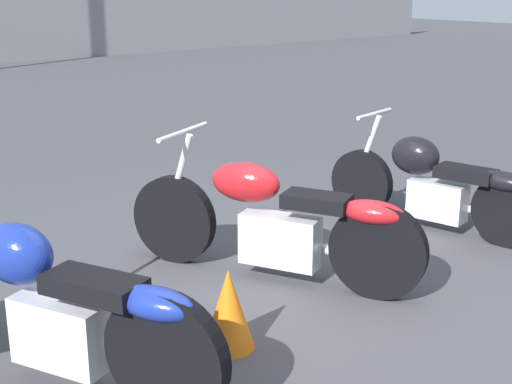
# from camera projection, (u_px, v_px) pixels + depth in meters

# --- Properties ---
(ground_plane) EXTENTS (60.00, 60.00, 0.00)m
(ground_plane) POSITION_uv_depth(u_px,v_px,m) (285.00, 292.00, 4.96)
(ground_plane) COLOR #424247
(motorcycle_slot_0) EXTENTS (1.10, 2.00, 1.04)m
(motorcycle_slot_0) POSITION_uv_depth(u_px,v_px,m) (53.00, 307.00, 3.72)
(motorcycle_slot_0) COLOR black
(motorcycle_slot_0) RESTS_ON ground_plane
(motorcycle_slot_1) EXTENTS (1.17, 2.07, 1.04)m
(motorcycle_slot_1) POSITION_uv_depth(u_px,v_px,m) (276.00, 222.00, 5.06)
(motorcycle_slot_1) COLOR black
(motorcycle_slot_1) RESTS_ON ground_plane
(motorcycle_slot_2) EXTENTS (0.68, 1.94, 0.96)m
(motorcycle_slot_2) POSITION_uv_depth(u_px,v_px,m) (436.00, 184.00, 6.09)
(motorcycle_slot_2) COLOR black
(motorcycle_slot_2) RESTS_ON ground_plane
(traffic_cone_near) EXTENTS (0.31, 0.31, 0.49)m
(traffic_cone_near) POSITION_uv_depth(u_px,v_px,m) (229.00, 309.00, 4.14)
(traffic_cone_near) COLOR orange
(traffic_cone_near) RESTS_ON ground_plane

